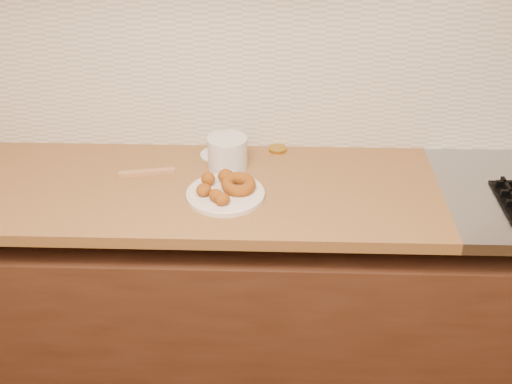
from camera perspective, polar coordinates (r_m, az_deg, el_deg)
wall_back at (r=2.24m, az=3.25°, el=14.58°), size 4.00×0.02×2.70m
base_cabinet at (r=2.45m, az=2.69°, el=-9.85°), size 3.60×0.60×0.77m
butcher_block at (r=2.23m, az=-13.91°, el=0.32°), size 2.30×0.62×0.04m
backsplash at (r=2.28m, az=3.14°, el=10.88°), size 3.60×0.02×0.60m
donut_plate at (r=2.08m, az=-2.73°, el=-0.20°), size 0.26×0.26×0.01m
ring_donut at (r=2.08m, az=-1.58°, el=0.70°), size 0.16×0.16×0.05m
fried_dough_chunks at (r=2.07m, az=-3.59°, el=0.52°), size 0.13×0.21×0.05m
plastic_tub at (r=2.23m, az=-2.55°, el=3.50°), size 0.18×0.18×0.11m
tub_lid at (r=2.33m, az=-3.55°, el=3.34°), size 0.14×0.14×0.01m
brass_jar_lid at (r=2.36m, az=1.93°, el=3.85°), size 0.08×0.08×0.01m
wooden_utensil at (r=2.24m, az=-9.66°, el=1.73°), size 0.19×0.06×0.01m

